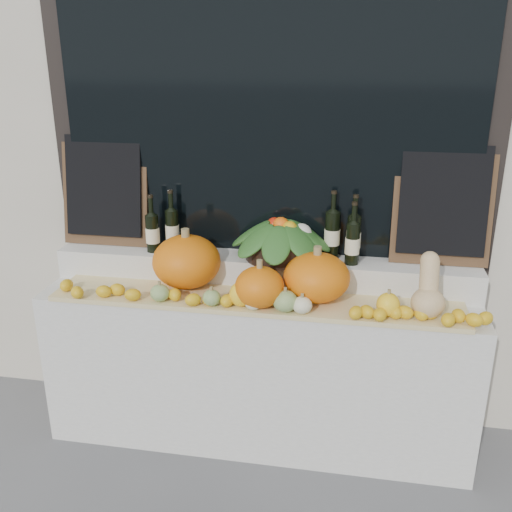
% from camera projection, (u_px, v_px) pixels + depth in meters
% --- Properties ---
extents(storefront_facade, '(7.00, 0.94, 4.50)m').
position_uv_depth(storefront_facade, '(281.00, 21.00, 3.22)').
color(storefront_facade, beige).
rests_on(storefront_facade, ground).
extents(display_sill, '(2.30, 0.55, 0.88)m').
position_uv_depth(display_sill, '(258.00, 366.00, 3.18)').
color(display_sill, silver).
rests_on(display_sill, ground).
extents(rear_tier, '(2.30, 0.25, 0.16)m').
position_uv_depth(rear_tier, '(263.00, 269.00, 3.14)').
color(rear_tier, silver).
rests_on(rear_tier, display_sill).
extents(straw_bedding, '(2.10, 0.32, 0.02)m').
position_uv_depth(straw_bedding, '(254.00, 301.00, 2.91)').
color(straw_bedding, tan).
rests_on(straw_bedding, display_sill).
extents(pumpkin_left, '(0.47, 0.47, 0.28)m').
position_uv_depth(pumpkin_left, '(187.00, 261.00, 3.01)').
color(pumpkin_left, orange).
rests_on(pumpkin_left, straw_bedding).
extents(pumpkin_right, '(0.39, 0.39, 0.25)m').
position_uv_depth(pumpkin_right, '(317.00, 277.00, 2.85)').
color(pumpkin_right, orange).
rests_on(pumpkin_right, straw_bedding).
extents(pumpkin_center, '(0.30, 0.30, 0.20)m').
position_uv_depth(pumpkin_center, '(260.00, 287.00, 2.79)').
color(pumpkin_center, orange).
rests_on(pumpkin_center, straw_bedding).
extents(butternut_squash, '(0.16, 0.21, 0.30)m').
position_uv_depth(butternut_squash, '(428.00, 292.00, 2.69)').
color(butternut_squash, '#D5B07D').
rests_on(butternut_squash, straw_bedding).
extents(decorative_gourds, '(1.23, 0.15, 0.15)m').
position_uv_depth(decorative_gourds, '(272.00, 299.00, 2.77)').
color(decorative_gourds, '#2B661E').
rests_on(decorative_gourds, straw_bedding).
extents(lemon_heap, '(2.20, 0.16, 0.06)m').
position_uv_depth(lemon_heap, '(250.00, 302.00, 2.79)').
color(lemon_heap, gold).
rests_on(lemon_heap, straw_bedding).
extents(produce_bowl, '(0.57, 0.57, 0.24)m').
position_uv_depth(produce_bowl, '(281.00, 238.00, 3.04)').
color(produce_bowl, black).
rests_on(produce_bowl, rear_tier).
extents(wine_bottle_far_left, '(0.08, 0.08, 0.32)m').
position_uv_depth(wine_bottle_far_left, '(153.00, 232.00, 3.14)').
color(wine_bottle_far_left, black).
rests_on(wine_bottle_far_left, rear_tier).
extents(wine_bottle_near_left, '(0.08, 0.08, 0.34)m').
position_uv_depth(wine_bottle_near_left, '(172.00, 229.00, 3.16)').
color(wine_bottle_near_left, black).
rests_on(wine_bottle_near_left, rear_tier).
extents(wine_bottle_tall, '(0.08, 0.08, 0.37)m').
position_uv_depth(wine_bottle_tall, '(332.00, 234.00, 3.04)').
color(wine_bottle_tall, black).
rests_on(wine_bottle_tall, rear_tier).
extents(wine_bottle_near_right, '(0.08, 0.08, 0.36)m').
position_uv_depth(wine_bottle_near_right, '(354.00, 237.00, 3.01)').
color(wine_bottle_near_right, black).
rests_on(wine_bottle_near_right, rear_tier).
extents(wine_bottle_far_right, '(0.08, 0.08, 0.33)m').
position_uv_depth(wine_bottle_far_right, '(352.00, 243.00, 2.96)').
color(wine_bottle_far_right, black).
rests_on(wine_bottle_far_right, rear_tier).
extents(chalkboard_left, '(0.50, 0.13, 0.62)m').
position_uv_depth(chalkboard_left, '(104.00, 189.00, 3.21)').
color(chalkboard_left, '#4C331E').
rests_on(chalkboard_left, rear_tier).
extents(chalkboard_right, '(0.50, 0.13, 0.62)m').
position_uv_depth(chalkboard_right, '(443.00, 203.00, 2.91)').
color(chalkboard_right, '#4C331E').
rests_on(chalkboard_right, rear_tier).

